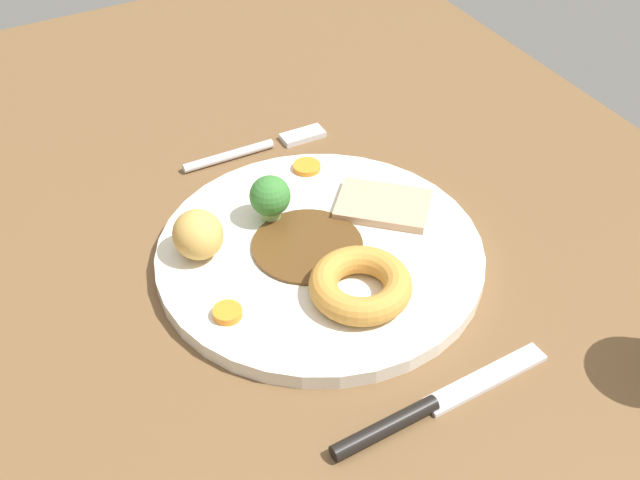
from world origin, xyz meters
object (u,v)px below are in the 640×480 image
at_px(broccoli_floret, 270,197).
at_px(knife, 424,409).
at_px(dinner_plate, 320,255).
at_px(fork, 260,147).
at_px(roast_potato_left, 198,235).
at_px(meat_slice_main, 383,205).
at_px(carrot_coin_front, 225,309).
at_px(yorkshire_pudding, 360,285).
at_px(carrot_coin_back, 307,167).

distance_m(broccoli_floret, knife, 0.23).
bearing_deg(knife, dinner_plate, 83.97).
bearing_deg(dinner_plate, fork, 171.83).
bearing_deg(roast_potato_left, broccoli_floret, 99.51).
bearing_deg(dinner_plate, knife, -3.61).
distance_m(meat_slice_main, knife, 0.22).
distance_m(roast_potato_left, carrot_coin_front, 0.08).
bearing_deg(knife, carrot_coin_front, 119.02).
bearing_deg(knife, yorkshire_pudding, 81.05).
height_order(dinner_plate, meat_slice_main, meat_slice_main).
bearing_deg(meat_slice_main, yorkshire_pudding, -40.95).
distance_m(fork, knife, 0.35).
height_order(yorkshire_pudding, roast_potato_left, roast_potato_left).
distance_m(roast_potato_left, knife, 0.24).
xyz_separation_m(broccoli_floret, fork, (-0.12, 0.04, -0.03)).
height_order(dinner_plate, roast_potato_left, roast_potato_left).
bearing_deg(carrot_coin_back, knife, -10.91).
height_order(meat_slice_main, knife, meat_slice_main).
height_order(roast_potato_left, fork, roast_potato_left).
bearing_deg(broccoli_floret, yorkshire_pudding, 9.70).
relative_size(yorkshire_pudding, broccoli_floret, 1.89).
xyz_separation_m(yorkshire_pudding, fork, (-0.24, 0.02, -0.02)).
distance_m(meat_slice_main, broccoli_floret, 0.10).
height_order(roast_potato_left, knife, roast_potato_left).
height_order(broccoli_floret, fork, broccoli_floret).
distance_m(dinner_plate, fork, 0.18).
height_order(yorkshire_pudding, carrot_coin_back, yorkshire_pudding).
height_order(meat_slice_main, carrot_coin_front, meat_slice_main).
xyz_separation_m(roast_potato_left, fork, (-0.13, 0.12, -0.03)).
bearing_deg(roast_potato_left, yorkshire_pudding, 40.70).
relative_size(meat_slice_main, carrot_coin_back, 3.09).
relative_size(dinner_plate, carrot_coin_front, 12.13).
bearing_deg(yorkshire_pudding, roast_potato_left, -139.30).
relative_size(meat_slice_main, fork, 0.53).
xyz_separation_m(carrot_coin_back, fork, (-0.07, -0.02, -0.01)).
bearing_deg(broccoli_floret, carrot_coin_back, 128.96).
bearing_deg(yorkshire_pudding, meat_slice_main, 139.05).
distance_m(meat_slice_main, carrot_coin_front, 0.18).
bearing_deg(knife, fork, 81.69).
xyz_separation_m(broccoli_floret, knife, (0.23, 0.01, -0.03)).
distance_m(carrot_coin_back, knife, 0.29).
bearing_deg(carrot_coin_back, dinner_plate, -22.13).
height_order(yorkshire_pudding, knife, yorkshire_pudding).
distance_m(roast_potato_left, carrot_coin_back, 0.15).
relative_size(dinner_plate, yorkshire_pudding, 3.39).
height_order(dinner_plate, knife, dinner_plate).
bearing_deg(carrot_coin_back, yorkshire_pudding, -13.72).
height_order(carrot_coin_back, broccoli_floret, broccoli_floret).
xyz_separation_m(yorkshire_pudding, knife, (0.11, -0.01, -0.02)).
xyz_separation_m(meat_slice_main, knife, (0.20, -0.09, -0.01)).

